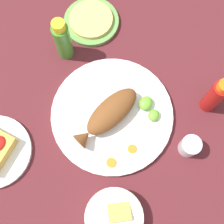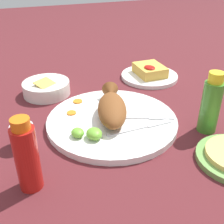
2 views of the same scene
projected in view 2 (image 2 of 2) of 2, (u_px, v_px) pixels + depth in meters
The scene contains 15 objects.
ground_plane at pixel (112, 124), 0.79m from camera, with size 4.00×4.00×0.00m, color #561E23.
main_plate at pixel (112, 121), 0.79m from camera, with size 0.36×0.36×0.02m, color white.
fried_fish at pixel (112, 107), 0.78m from camera, with size 0.23×0.13×0.06m.
fork_near at pixel (145, 118), 0.78m from camera, with size 0.08×0.18×0.00m.
fork_far at pixel (144, 127), 0.74m from camera, with size 0.02×0.19×0.00m.
carrot_slice_near at pixel (78, 101), 0.86m from camera, with size 0.03×0.03×0.00m, color orange.
carrot_slice_mid at pixel (71, 113), 0.80m from camera, with size 0.03×0.03×0.00m, color orange.
lime_wedge_main at pixel (78, 133), 0.70m from camera, with size 0.04×0.03×0.02m, color #6BB233.
lime_wedge_side at pixel (94, 134), 0.69m from camera, with size 0.05×0.04×0.03m, color #6BB233.
hot_sauce_bottle_red at pixel (27, 156), 0.54m from camera, with size 0.05×0.05×0.16m.
hot_sauce_bottle_green at pixel (211, 104), 0.72m from camera, with size 0.05×0.05×0.17m.
salt_cup at pixel (23, 137), 0.69m from camera, with size 0.06×0.06×0.06m.
side_plate_fries at pixel (149, 76), 1.07m from camera, with size 0.21×0.21×0.01m, color white.
fries_pile at pixel (150, 70), 1.06m from camera, with size 0.12×0.10×0.04m.
guacamole_bowl at pixel (46, 87), 0.94m from camera, with size 0.16×0.16×0.06m.
Camera 2 is at (0.62, -0.24, 0.42)m, focal length 45.00 mm.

